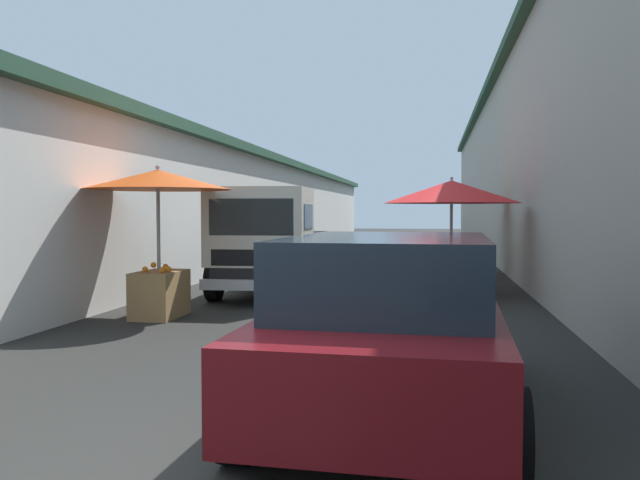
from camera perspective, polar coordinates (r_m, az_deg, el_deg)
name	(u,v)px	position (r m, az deg, el deg)	size (l,w,h in m)	color
ground	(367,274)	(17.04, 4.20, -3.01)	(90.00, 90.00, 0.00)	#282826
building_left_whitewash	(151,207)	(21.04, -14.75, 2.85)	(49.80, 7.50, 3.56)	silver
building_right_concrete	(630,165)	(19.92, 25.79, 6.02)	(49.80, 7.50, 5.87)	#A39E93
fruit_stall_far_left	(452,202)	(13.32, 11.63, 3.32)	(2.77, 2.77, 2.36)	#9E9EA3
fruit_stall_mid_lane	(452,202)	(17.15, 11.64, 3.31)	(2.77, 2.77, 2.36)	#9E9EA3
fruit_stall_near_left	(158,204)	(10.38, -14.16, 3.09)	(2.30, 2.30, 2.38)	#9E9EA3
hatchback_car	(390,323)	(5.34, 6.28, -7.30)	(3.97, 2.04, 1.45)	#600F14
delivery_truck	(268,243)	(12.39, -4.61, -0.28)	(5.00, 2.15, 2.08)	black
vendor_by_crates	(302,234)	(21.60, -1.58, 0.56)	(0.49, 0.45, 1.57)	#665B4C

